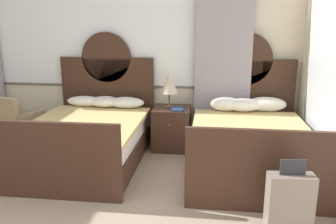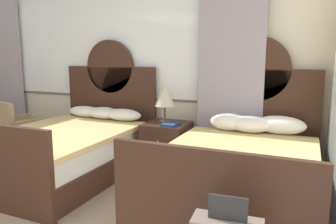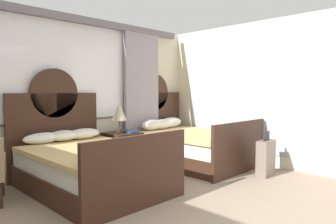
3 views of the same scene
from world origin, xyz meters
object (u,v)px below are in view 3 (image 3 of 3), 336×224
bed_near_window (88,164)px  suitcase_on_floor (266,158)px  nightstand_between_beds (122,150)px  table_lamp_on_nightstand (119,112)px  book_on_nightstand (130,132)px  bed_near_mirror (188,144)px

bed_near_window → suitcase_on_floor: (2.42, -1.49, -0.06)m
nightstand_between_beds → bed_near_window: bearing=-149.5°
table_lamp_on_nightstand → suitcase_on_floor: bearing=-57.7°
table_lamp_on_nightstand → book_on_nightstand: size_ratio=2.08×
book_on_nightstand → nightstand_between_beds: bearing=131.3°
book_on_nightstand → table_lamp_on_nightstand: bearing=136.3°
bed_near_window → bed_near_mirror: bearing=0.1°
bed_near_mirror → nightstand_between_beds: size_ratio=3.39×
bed_near_window → table_lamp_on_nightstand: bed_near_window is taller
bed_near_window → suitcase_on_floor: bearing=-31.6°
nightstand_between_beds → suitcase_on_floor: suitcase_on_floor is taller
bed_near_window → nightstand_between_beds: bearing=30.5°
bed_near_mirror → suitcase_on_floor: size_ratio=2.96×
bed_near_window → bed_near_mirror: size_ratio=1.00×
bed_near_mirror → table_lamp_on_nightstand: bed_near_mirror is taller
bed_near_window → table_lamp_on_nightstand: 1.42m
bed_near_mirror → nightstand_between_beds: bearing=149.8°
table_lamp_on_nightstand → suitcase_on_floor: table_lamp_on_nightstand is taller
suitcase_on_floor → nightstand_between_beds: bearing=121.7°
nightstand_between_beds → book_on_nightstand: size_ratio=2.48×
bed_near_window → table_lamp_on_nightstand: (1.06, 0.67, 0.66)m
bed_near_window → suitcase_on_floor: 2.85m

